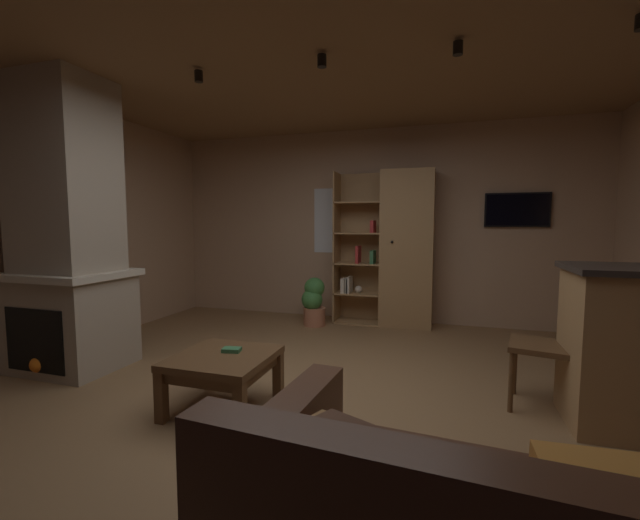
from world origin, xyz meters
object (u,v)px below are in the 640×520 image
(coffee_table, at_px, (223,365))
(table_book_0, at_px, (232,350))
(dining_chair, at_px, (555,339))
(stone_fireplace, at_px, (67,241))
(potted_floor_plant, at_px, (314,301))
(wall_mounted_tv, at_px, (517,210))
(bookshelf_cabinet, at_px, (400,250))

(coffee_table, distance_m, table_book_0, 0.12)
(table_book_0, relative_size, dining_chair, 0.14)
(stone_fireplace, relative_size, potted_floor_plant, 4.15)
(potted_floor_plant, bearing_deg, wall_mounted_tv, 11.99)
(dining_chair, bearing_deg, stone_fireplace, -175.17)
(potted_floor_plant, bearing_deg, coffee_table, -86.72)
(potted_floor_plant, relative_size, wall_mounted_tv, 0.84)
(dining_chair, distance_m, potted_floor_plant, 3.05)
(coffee_table, distance_m, potted_floor_plant, 2.53)
(stone_fireplace, bearing_deg, potted_floor_plant, 52.78)
(bookshelf_cabinet, xyz_separation_m, dining_chair, (1.34, -2.16, -0.47))
(stone_fireplace, relative_size, dining_chair, 2.87)
(stone_fireplace, bearing_deg, table_book_0, -8.28)
(bookshelf_cabinet, relative_size, table_book_0, 15.58)
(coffee_table, bearing_deg, stone_fireplace, 169.28)
(bookshelf_cabinet, distance_m, potted_floor_plant, 1.32)
(table_book_0, bearing_deg, potted_floor_plant, 94.00)
(bookshelf_cabinet, relative_size, wall_mounted_tv, 2.70)
(dining_chair, xyz_separation_m, wall_mounted_tv, (0.07, 2.37, 0.99))
(bookshelf_cabinet, xyz_separation_m, table_book_0, (-0.92, -2.77, -0.58))
(table_book_0, relative_size, wall_mounted_tv, 0.17)
(bookshelf_cabinet, bearing_deg, table_book_0, -108.27)
(table_book_0, xyz_separation_m, wall_mounted_tv, (2.32, 2.99, 1.10))
(bookshelf_cabinet, bearing_deg, coffee_table, -108.31)
(bookshelf_cabinet, relative_size, potted_floor_plant, 3.20)
(potted_floor_plant, bearing_deg, stone_fireplace, -127.22)
(stone_fireplace, xyz_separation_m, bookshelf_cabinet, (2.75, 2.51, -0.19))
(dining_chair, bearing_deg, table_book_0, -164.79)
(stone_fireplace, distance_m, dining_chair, 4.15)
(dining_chair, bearing_deg, potted_floor_plant, 142.77)
(stone_fireplace, bearing_deg, wall_mounted_tv, 33.17)
(stone_fireplace, distance_m, bookshelf_cabinet, 3.73)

